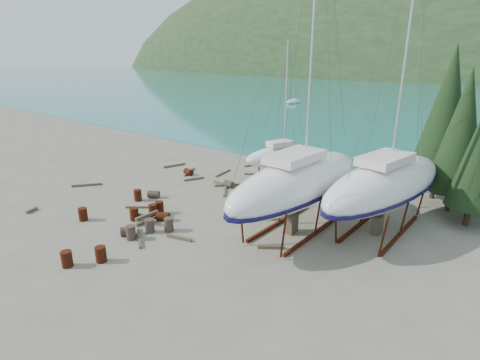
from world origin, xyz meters
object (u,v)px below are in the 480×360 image
Objects in this scene: large_sailboat_near at (299,181)px; worker at (265,201)px; large_sailboat_far at (386,183)px; small_sailboat_shore at (282,155)px.

large_sailboat_near reaches higher than worker.
worker is at bearing -154.32° from large_sailboat_far.
small_sailboat_shore reaches higher than worker.
worker is (-7.43, -2.29, -2.33)m from large_sailboat_far.
large_sailboat_near reaches higher than small_sailboat_shore.
worker is (-3.25, 0.99, -2.42)m from large_sailboat_near.
large_sailboat_far is at bearing -56.56° from worker.
large_sailboat_far is 12.60m from small_sailboat_shore.
large_sailboat_near is 1.04× the size of large_sailboat_far.
small_sailboat_shore is 7.09× the size of worker.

